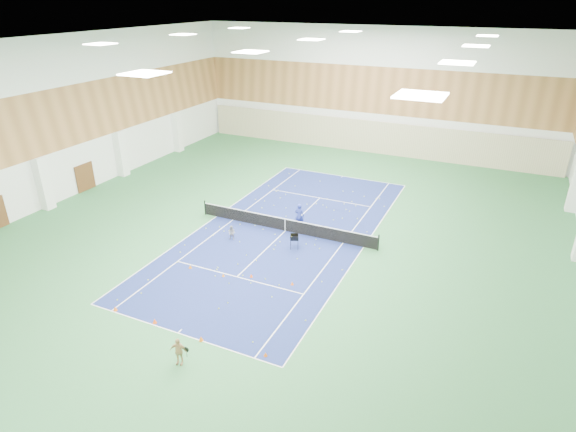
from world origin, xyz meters
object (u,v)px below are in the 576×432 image
(child_court, at_px, (232,233))
(tennis_net, at_px, (285,224))
(child_apron, at_px, (178,351))
(ball_cart, at_px, (294,241))
(coach, at_px, (299,216))

(child_court, bearing_deg, tennis_net, 39.95)
(tennis_net, distance_m, child_apron, 13.58)
(child_apron, bearing_deg, ball_cart, 74.85)
(child_apron, bearing_deg, coach, 78.67)
(coach, relative_size, ball_cart, 1.87)
(coach, relative_size, child_apron, 1.33)
(tennis_net, height_order, child_apron, child_apron)
(tennis_net, bearing_deg, child_court, -135.12)
(tennis_net, bearing_deg, coach, 55.72)
(tennis_net, height_order, child_court, tennis_net)
(child_apron, relative_size, ball_cart, 1.40)
(child_court, relative_size, child_apron, 0.74)
(child_court, height_order, ball_cart, child_court)
(tennis_net, distance_m, ball_cart, 2.46)
(tennis_net, xyz_separation_m, child_apron, (1.32, -13.51, 0.11))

